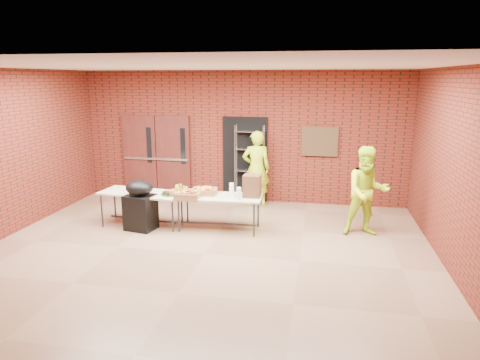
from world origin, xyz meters
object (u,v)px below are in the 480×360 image
at_px(table_left, 142,195).
at_px(table_right, 219,199).
at_px(wire_rack, 250,164).
at_px(coffee_dispenser, 252,186).
at_px(covered_grill, 140,205).
at_px(volunteer_man, 367,192).
at_px(volunteer_woman, 256,169).

xyz_separation_m(table_left, table_right, (1.65, 0.02, -0.00)).
height_order(table_left, table_right, table_left).
bearing_deg(table_left, wire_rack, 53.74).
xyz_separation_m(table_left, coffee_dispenser, (2.31, 0.10, 0.28)).
distance_m(coffee_dispenser, covered_grill, 2.29).
height_order(table_right, coffee_dispenser, coffee_dispenser).
bearing_deg(table_left, volunteer_man, 10.04).
distance_m(table_right, volunteer_man, 2.90).
relative_size(wire_rack, volunteer_man, 1.09).
bearing_deg(covered_grill, volunteer_woman, 56.73).
height_order(wire_rack, coffee_dispenser, wire_rack).
relative_size(wire_rack, volunteer_woman, 1.06).
distance_m(wire_rack, table_right, 2.09).
xyz_separation_m(table_left, covered_grill, (0.08, -0.27, -0.13)).
height_order(table_left, covered_grill, covered_grill).
distance_m(covered_grill, volunteer_man, 4.49).
bearing_deg(coffee_dispenser, volunteer_woman, 95.92).
distance_m(table_left, volunteer_man, 4.54).
distance_m(volunteer_woman, volunteer_man, 2.88).
distance_m(table_right, covered_grill, 1.60).
relative_size(table_right, volunteer_man, 0.99).
height_order(volunteer_woman, volunteer_man, volunteer_woman).
bearing_deg(covered_grill, volunteer_man, 17.56).
bearing_deg(wire_rack, covered_grill, -119.18).
relative_size(wire_rack, table_right, 1.10).
relative_size(wire_rack, coffee_dispenser, 4.32).
height_order(table_left, volunteer_man, volunteer_man).
distance_m(coffee_dispenser, volunteer_man, 2.23).
relative_size(table_left, coffee_dispenser, 4.04).
relative_size(coffee_dispenser, volunteer_woman, 0.24).
distance_m(covered_grill, volunteer_woman, 2.97).
bearing_deg(covered_grill, table_right, 21.37).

